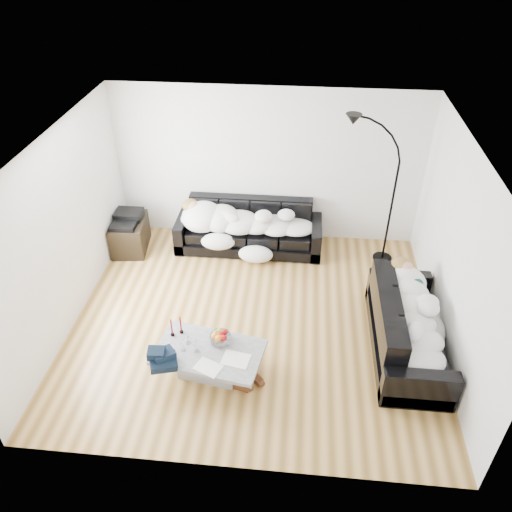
# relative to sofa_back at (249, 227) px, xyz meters

# --- Properties ---
(ground) EXTENTS (5.00, 5.00, 0.00)m
(ground) POSITION_rel_sofa_back_xyz_m (0.27, -1.81, -0.39)
(ground) COLOR brown
(ground) RESTS_ON ground
(wall_back) EXTENTS (5.00, 0.02, 2.60)m
(wall_back) POSITION_rel_sofa_back_xyz_m (0.27, 0.44, 0.91)
(wall_back) COLOR silver
(wall_back) RESTS_ON ground
(wall_left) EXTENTS (0.02, 4.50, 2.60)m
(wall_left) POSITION_rel_sofa_back_xyz_m (-2.23, -1.81, 0.91)
(wall_left) COLOR silver
(wall_left) RESTS_ON ground
(wall_right) EXTENTS (0.02, 4.50, 2.60)m
(wall_right) POSITION_rel_sofa_back_xyz_m (2.77, -1.81, 0.91)
(wall_right) COLOR silver
(wall_right) RESTS_ON ground
(ceiling) EXTENTS (5.00, 5.00, 0.00)m
(ceiling) POSITION_rel_sofa_back_xyz_m (0.27, -1.81, 2.21)
(ceiling) COLOR white
(ceiling) RESTS_ON ground
(sofa_back) EXTENTS (2.41, 0.83, 0.79)m
(sofa_back) POSITION_rel_sofa_back_xyz_m (0.00, 0.00, 0.00)
(sofa_back) COLOR black
(sofa_back) RESTS_ON ground
(sofa_right) EXTENTS (0.87, 2.02, 0.82)m
(sofa_right) POSITION_rel_sofa_back_xyz_m (2.30, -2.14, 0.02)
(sofa_right) COLOR black
(sofa_right) RESTS_ON ground
(sleeper_back) EXTENTS (2.04, 0.70, 0.41)m
(sleeper_back) POSITION_rel_sofa_back_xyz_m (0.00, -0.05, 0.23)
(sleeper_back) COLOR white
(sleeper_back) RESTS_ON sofa_back
(sleeper_right) EXTENTS (0.73, 1.74, 0.42)m
(sleeper_right) POSITION_rel_sofa_back_xyz_m (2.30, -2.14, 0.24)
(sleeper_right) COLOR white
(sleeper_right) RESTS_ON sofa_right
(teal_cushion) EXTENTS (0.42, 0.38, 0.20)m
(teal_cushion) POSITION_rel_sofa_back_xyz_m (2.24, -1.51, 0.33)
(teal_cushion) COLOR #094332
(teal_cushion) RESTS_ON sofa_right
(coffee_table) EXTENTS (1.40, 0.96, 0.38)m
(coffee_table) POSITION_rel_sofa_back_xyz_m (-0.18, -2.80, -0.20)
(coffee_table) COLOR #939699
(coffee_table) RESTS_ON ground
(fruit_bowl) EXTENTS (0.29, 0.29, 0.16)m
(fruit_bowl) POSITION_rel_sofa_back_xyz_m (-0.06, -2.62, 0.06)
(fruit_bowl) COLOR white
(fruit_bowl) RESTS_ON coffee_table
(wine_glass_a) EXTENTS (0.09, 0.09, 0.17)m
(wine_glass_a) POSITION_rel_sofa_back_xyz_m (-0.46, -2.69, 0.07)
(wine_glass_a) COLOR white
(wine_glass_a) RESTS_ON coffee_table
(wine_glass_b) EXTENTS (0.07, 0.07, 0.16)m
(wine_glass_b) POSITION_rel_sofa_back_xyz_m (-0.49, -2.82, 0.06)
(wine_glass_b) COLOR white
(wine_glass_b) RESTS_ON coffee_table
(wine_glass_c) EXTENTS (0.10, 0.10, 0.19)m
(wine_glass_c) POSITION_rel_sofa_back_xyz_m (-0.33, -2.82, 0.08)
(wine_glass_c) COLOR white
(wine_glass_c) RESTS_ON coffee_table
(candle_left) EXTENTS (0.06, 0.06, 0.26)m
(candle_left) POSITION_rel_sofa_back_xyz_m (-0.68, -2.58, 0.11)
(candle_left) COLOR maroon
(candle_left) RESTS_ON coffee_table
(candle_right) EXTENTS (0.06, 0.06, 0.26)m
(candle_right) POSITION_rel_sofa_back_xyz_m (-0.58, -2.53, 0.12)
(candle_right) COLOR maroon
(candle_right) RESTS_ON coffee_table
(newspaper_a) EXTENTS (0.36, 0.30, 0.01)m
(newspaper_a) POSITION_rel_sofa_back_xyz_m (0.17, -2.91, -0.01)
(newspaper_a) COLOR silver
(newspaper_a) RESTS_ON coffee_table
(newspaper_b) EXTENTS (0.37, 0.32, 0.01)m
(newspaper_b) POSITION_rel_sofa_back_xyz_m (-0.14, -3.06, -0.01)
(newspaper_b) COLOR silver
(newspaper_b) RESTS_ON coffee_table
(navy_jacket) EXTENTS (0.42, 0.40, 0.16)m
(navy_jacket) POSITION_rel_sofa_back_xyz_m (-0.71, -3.06, 0.15)
(navy_jacket) COLOR black
(navy_jacket) RESTS_ON coffee_table
(shoes) EXTENTS (0.49, 0.44, 0.09)m
(shoes) POSITION_rel_sofa_back_xyz_m (0.30, -2.95, -0.35)
(shoes) COLOR #472311
(shoes) RESTS_ON ground
(av_cabinet) EXTENTS (0.62, 0.83, 0.53)m
(av_cabinet) POSITION_rel_sofa_back_xyz_m (-1.98, -0.23, -0.13)
(av_cabinet) COLOR black
(av_cabinet) RESTS_ON ground
(stereo) EXTENTS (0.44, 0.34, 0.13)m
(stereo) POSITION_rel_sofa_back_xyz_m (-1.98, -0.23, 0.20)
(stereo) COLOR black
(stereo) RESTS_ON av_cabinet
(floor_lamp) EXTENTS (0.80, 0.37, 2.13)m
(floor_lamp) POSITION_rel_sofa_back_xyz_m (2.23, -0.12, 0.67)
(floor_lamp) COLOR black
(floor_lamp) RESTS_ON ground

